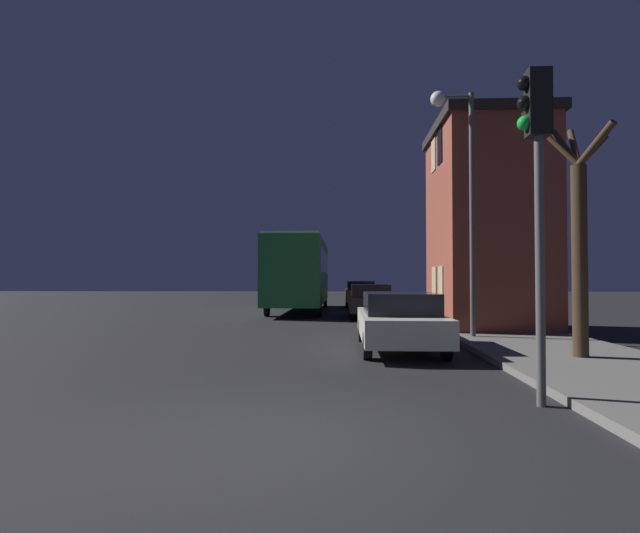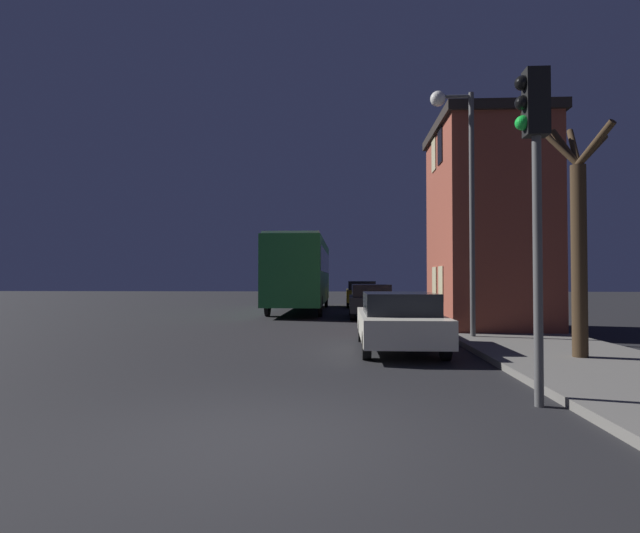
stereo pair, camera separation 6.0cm
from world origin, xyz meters
TOP-DOWN VIEW (x-y plane):
  - ground_plane at (0.00, 0.00)m, footprint 120.00×120.00m
  - brick_building at (5.53, 11.43)m, footprint 3.46×4.72m
  - streetlamp at (3.96, 8.45)m, footprint 1.18×0.42m
  - traffic_light at (3.36, 1.53)m, footprint 0.43×0.24m
  - bare_tree at (5.50, 4.98)m, footprint 1.69×1.60m
  - bus at (-1.42, 20.48)m, footprint 2.55×11.05m
  - car_near_lane at (2.10, 6.66)m, footprint 1.80×4.59m
  - car_mid_lane at (1.95, 16.25)m, footprint 1.80×4.19m
  - car_far_lane at (1.83, 24.78)m, footprint 1.78×4.52m

SIDE VIEW (x-z plane):
  - ground_plane at x=0.00m, z-range 0.00..0.00m
  - car_near_lane at x=2.10m, z-range 0.04..1.39m
  - car_mid_lane at x=1.95m, z-range 0.04..1.48m
  - car_far_lane at x=1.83m, z-range 0.04..1.58m
  - bus at x=-1.42m, z-range 0.35..4.01m
  - bare_tree at x=5.50m, z-range -0.02..5.14m
  - traffic_light at x=3.36m, z-range 0.97..5.46m
  - brick_building at x=5.53m, z-range 0.15..6.85m
  - streetlamp at x=3.96m, z-range 1.31..7.99m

